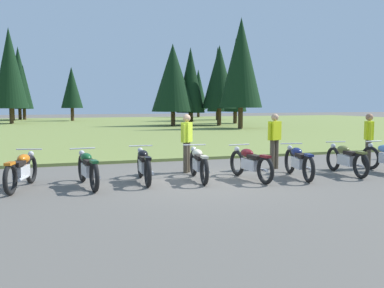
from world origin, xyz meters
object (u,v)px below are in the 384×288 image
Objects in this scene: motorcycle_maroon at (250,163)px; motorcycle_olive at (346,159)px; motorcycle_black at (144,165)px; rider_checking_bike at (187,140)px; motorcycle_british_green at (88,168)px; motorcycle_navy at (299,161)px; rider_with_back_turned at (275,138)px; rider_near_row_end at (369,137)px; motorcycle_orange at (22,170)px; motorcycle_cream at (199,163)px.

motorcycle_maroon and motorcycle_olive have the same top height.
rider_checking_bike reaches higher than motorcycle_black.
rider_checking_bike reaches higher than motorcycle_olive.
motorcycle_british_green and motorcycle_olive have the same top height.
rider_with_back_turned is (0.16, 1.57, 0.51)m from motorcycle_navy.
rider_near_row_end is at bearing 14.20° from motorcycle_navy.
motorcycle_black is 2.74m from motorcycle_maroon.
rider_with_back_turned reaches higher than motorcycle_orange.
motorcycle_olive is 1.61m from rider_near_row_end.
motorcycle_black is 6.96m from rider_near_row_end.
motorcycle_cream is at bearing -177.70° from rider_near_row_end.
motorcycle_navy is (5.43, -0.54, 0.00)m from motorcycle_british_green.
rider_checking_bike is at bearing 175.96° from rider_with_back_turned.
motorcycle_olive is at bearing -6.98° from motorcycle_black.
motorcycle_british_green is 4.09m from motorcycle_maroon.
motorcycle_cream and motorcycle_maroon have the same top height.
rider_checking_bike reaches higher than motorcycle_navy.
motorcycle_orange is 1.23× the size of rider_near_row_end.
motorcycle_maroon is 1.36m from motorcycle_navy.
motorcycle_olive is 1.26× the size of rider_checking_bike.
rider_near_row_end is 1.00× the size of rider_checking_bike.
motorcycle_maroon is at bearing -53.32° from rider_checking_bike.
rider_near_row_end is at bearing 7.85° from motorcycle_maroon.
motorcycle_black is at bearing 169.82° from motorcycle_navy.
motorcycle_orange and motorcycle_olive have the same top height.
motorcycle_navy and motorcycle_olive have the same top height.
rider_with_back_turned is (1.51, 1.42, 0.51)m from motorcycle_maroon.
motorcycle_cream is 1.25× the size of rider_near_row_end.
motorcycle_maroon is 4.33m from rider_near_row_end.
motorcycle_cream is at bearing -159.36° from rider_with_back_turned.
rider_with_back_turned is at bearing 163.13° from rider_near_row_end.
motorcycle_black is 1.00× the size of motorcycle_maroon.
rider_near_row_end and rider_with_back_turned have the same top height.
motorcycle_british_green is 5.71m from rider_with_back_turned.
motorcycle_navy is 3.14m from rider_checking_bike.
rider_checking_bike is at bearing 35.13° from motorcycle_black.
motorcycle_orange is 7.13m from rider_with_back_turned.
rider_near_row_end reaches higher than motorcycle_british_green.
motorcycle_olive is at bearing -47.62° from rider_with_back_turned.
motorcycle_british_green is 2.78m from motorcycle_cream.
motorcycle_black is 1.00× the size of motorcycle_cream.
motorcycle_olive is (8.46, -0.74, 0.00)m from motorcycle_orange.
motorcycle_maroon is at bearing -5.49° from motorcycle_british_green.
motorcycle_cream is (4.26, -0.26, 0.00)m from motorcycle_orange.
motorcycle_navy is 1.66m from rider_with_back_turned.
motorcycle_british_green is 1.41m from motorcycle_black.
motorcycle_maroon is at bearing -6.44° from motorcycle_orange.
motorcycle_black and motorcycle_cream have the same top height.
motorcycle_black is at bearing 173.02° from motorcycle_olive.
motorcycle_british_green is at bearing -156.96° from rider_checking_bike.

